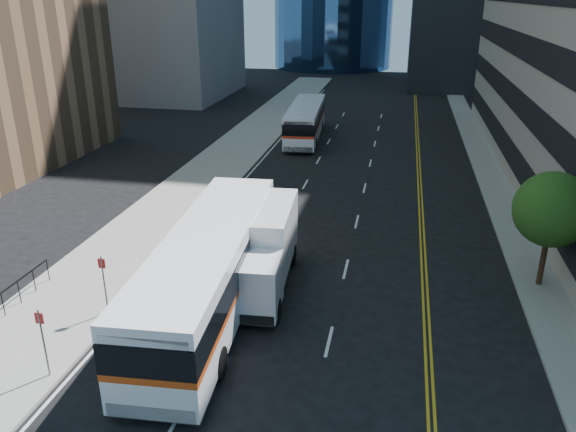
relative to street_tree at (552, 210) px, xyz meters
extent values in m
plane|color=black|center=(-9.00, -8.00, -3.64)|extent=(160.00, 160.00, 0.00)
cube|color=gray|center=(-19.50, 17.00, -3.57)|extent=(5.00, 90.00, 0.15)
cube|color=gray|center=(0.00, 17.00, -3.57)|extent=(2.00, 90.00, 0.15)
cylinder|color=#332114|center=(0.00, 0.00, -2.39)|extent=(0.24, 0.24, 2.20)
sphere|color=#1D4413|center=(0.00, 0.00, 0.01)|extent=(3.20, 3.20, 3.20)
cube|color=white|center=(-13.46, -4.82, -2.62)|extent=(3.81, 13.73, 1.24)
cube|color=#CD4613|center=(-13.46, -4.82, -1.89)|extent=(3.83, 13.75, 0.25)
cube|color=black|center=(-13.46, -4.82, -1.27)|extent=(3.83, 13.75, 1.02)
cube|color=white|center=(-13.46, -4.82, -0.42)|extent=(3.81, 13.73, 0.57)
cylinder|color=black|center=(-14.54, -8.97, -3.08)|extent=(0.41, 1.15, 1.13)
cylinder|color=black|center=(-11.85, -8.80, -3.08)|extent=(0.41, 1.15, 1.13)
cylinder|color=black|center=(-15.04, -1.30, -3.08)|extent=(0.41, 1.15, 1.13)
cylinder|color=black|center=(-12.35, -1.12, -3.08)|extent=(0.41, 1.15, 1.13)
cube|color=white|center=(-14.65, 24.59, -2.77)|extent=(3.30, 11.80, 1.07)
cube|color=red|center=(-14.65, 24.59, -2.14)|extent=(3.32, 11.82, 0.21)
cube|color=black|center=(-14.65, 24.59, -1.60)|extent=(3.32, 11.82, 0.87)
cube|color=white|center=(-14.65, 24.59, -0.87)|extent=(3.30, 11.80, 0.49)
cylinder|color=black|center=(-15.56, 21.02, -3.16)|extent=(0.36, 0.99, 0.97)
cylinder|color=black|center=(-13.28, 21.18, -3.16)|extent=(0.36, 0.99, 0.97)
cylinder|color=black|center=(-16.00, 27.61, -3.16)|extent=(0.36, 0.99, 0.97)
cylinder|color=black|center=(-13.72, 27.76, -3.16)|extent=(0.36, 0.99, 0.97)
cube|color=silver|center=(-11.83, -4.94, -2.16)|extent=(2.60, 2.41, 2.14)
cube|color=black|center=(-11.77, -5.91, -1.75)|extent=(2.25, 0.21, 1.12)
cube|color=silver|center=(-12.08, -1.38, -1.55)|extent=(2.78, 5.06, 2.65)
cube|color=black|center=(-12.00, -2.50, -3.08)|extent=(2.31, 6.85, 0.26)
cylinder|color=black|center=(-12.92, -5.22, -3.15)|extent=(0.35, 1.00, 0.98)
cylinder|color=black|center=(-10.72, -5.07, -3.15)|extent=(0.35, 1.00, 0.98)
cylinder|color=black|center=(-13.27, -0.13, -3.15)|extent=(0.35, 1.00, 0.98)
cylinder|color=black|center=(-11.06, 0.02, -3.15)|extent=(0.35, 1.00, 0.98)
camera|label=1|loc=(-6.50, -23.59, 8.42)|focal=35.00mm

